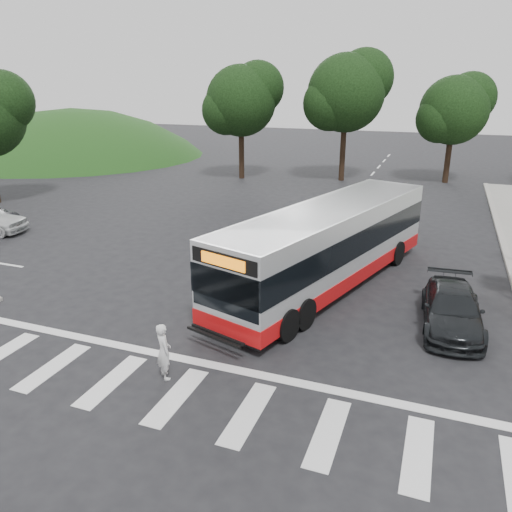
% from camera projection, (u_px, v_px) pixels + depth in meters
% --- Properties ---
extents(ground, '(140.00, 140.00, 0.00)m').
position_uv_depth(ground, '(247.00, 316.00, 17.33)').
color(ground, black).
rests_on(ground, ground).
extents(curb_east, '(0.30, 40.00, 0.15)m').
position_uv_depth(curb_east, '(511.00, 270.00, 21.37)').
color(curb_east, '#9E9991').
rests_on(curb_east, ground).
extents(hillside_nw, '(44.00, 44.00, 10.00)m').
position_uv_depth(hillside_nw, '(76.00, 155.00, 54.44)').
color(hillside_nw, '#193C13').
rests_on(hillside_nw, ground).
extents(crosswalk_ladder, '(18.00, 2.60, 0.01)m').
position_uv_depth(crosswalk_ladder, '(176.00, 396.00, 12.91)').
color(crosswalk_ladder, silver).
rests_on(crosswalk_ladder, ground).
extents(tree_north_a, '(6.60, 6.15, 10.17)m').
position_uv_depth(tree_north_a, '(347.00, 92.00, 38.67)').
color(tree_north_a, black).
rests_on(tree_north_a, ground).
extents(tree_north_b, '(5.72, 5.33, 8.43)m').
position_uv_depth(tree_north_b, '(455.00, 109.00, 38.19)').
color(tree_north_b, black).
rests_on(tree_north_b, ground).
extents(tree_north_c, '(6.16, 5.74, 9.30)m').
position_uv_depth(tree_north_c, '(242.00, 100.00, 39.77)').
color(tree_north_c, black).
rests_on(tree_north_c, ground).
extents(transit_bus, '(6.14, 12.60, 3.19)m').
position_uv_depth(transit_bus, '(328.00, 247.00, 19.44)').
color(transit_bus, '#BABDC0').
rests_on(transit_bus, ground).
extents(pedestrian, '(0.70, 0.68, 1.62)m').
position_uv_depth(pedestrian, '(164.00, 351.00, 13.50)').
color(pedestrian, silver).
rests_on(pedestrian, ground).
extents(dark_sedan, '(2.16, 4.62, 1.30)m').
position_uv_depth(dark_sedan, '(452.00, 309.00, 16.34)').
color(dark_sedan, black).
rests_on(dark_sedan, ground).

